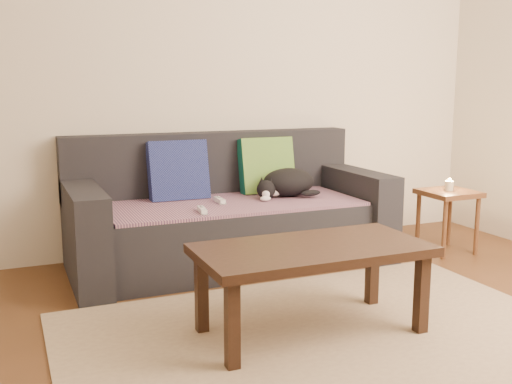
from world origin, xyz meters
The scene contains 13 objects.
ground centered at (0.00, 0.00, 0.00)m, with size 4.50×4.50×0.00m, color brown.
back_wall centered at (0.00, 2.00, 1.30)m, with size 4.50×0.04×2.60m, color beige.
sofa centered at (0.00, 1.57, 0.31)m, with size 2.10×0.94×0.87m.
throw_blanket centered at (0.00, 1.48, 0.43)m, with size 1.66×0.74×0.02m, color #3C2647.
cushion_navy centered at (-0.29, 1.74, 0.63)m, with size 0.40×0.10×0.40m, color #12194E.
cushion_green centered at (0.36, 1.74, 0.63)m, with size 0.40×0.10×0.40m, color #0C4D3D.
cat centered at (0.42, 1.52, 0.53)m, with size 0.49×0.38×0.19m.
wii_remote_a centered at (-0.09, 1.49, 0.46)m, with size 0.15×0.04×0.03m, color white.
wii_remote_b centered at (-0.29, 1.24, 0.46)m, with size 0.15×0.04×0.03m, color white.
side_table centered at (1.56, 1.21, 0.37)m, with size 0.36×0.36×0.45m.
candle centered at (1.56, 1.21, 0.49)m, with size 0.06×0.06×0.09m.
rug centered at (0.00, 0.15, 0.01)m, with size 2.50×1.80×0.01m, color tan.
coffee_table centered at (-0.04, 0.30, 0.39)m, with size 1.12×0.56×0.45m.
Camera 1 is at (-1.36, -2.15, 1.21)m, focal length 42.00 mm.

